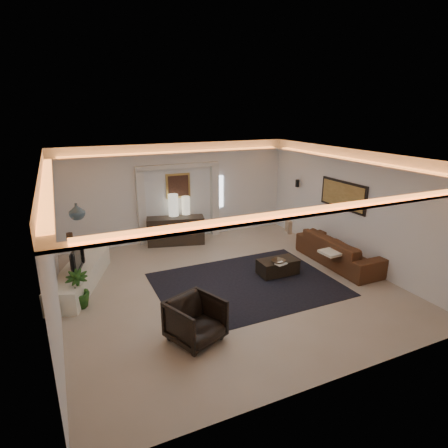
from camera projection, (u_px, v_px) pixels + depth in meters
name	position (u px, v px, depth m)	size (l,w,h in m)	color
floor	(227.00, 284.00, 8.45)	(7.00, 7.00, 0.00)	#B9A998
ceiling	(227.00, 157.00, 7.58)	(7.00, 7.00, 0.00)	white
wall_back	(178.00, 192.00, 11.06)	(7.00, 7.00, 0.00)	white
wall_front	(336.00, 294.00, 4.98)	(7.00, 7.00, 0.00)	white
wall_left	(51.00, 248.00, 6.64)	(7.00, 7.00, 0.00)	white
wall_right	(351.00, 207.00, 9.40)	(7.00, 7.00, 0.00)	white
cove_soffit	(227.00, 170.00, 7.67)	(7.00, 7.00, 0.04)	silver
daylight_slit	(219.00, 192.00, 11.60)	(0.25, 0.03, 1.00)	white
area_rug	(246.00, 284.00, 8.43)	(4.00, 3.00, 0.01)	black
pilaster_left	(141.00, 208.00, 10.62)	(0.22, 0.20, 2.20)	silver
pilaster_right	(215.00, 201.00, 11.53)	(0.22, 0.20, 2.20)	silver
alcove_header	(178.00, 166.00, 10.73)	(2.52, 0.20, 0.12)	silver
painting_frame	(178.00, 186.00, 10.97)	(0.74, 0.04, 0.74)	tan
painting_canvas	(178.00, 186.00, 10.95)	(0.62, 0.02, 0.62)	#4C2D1E
art_panel_frame	(343.00, 195.00, 9.57)	(0.04, 1.64, 0.74)	black
art_panel_gold	(342.00, 195.00, 9.56)	(0.02, 1.50, 0.62)	tan
wall_sconce	(297.00, 183.00, 11.19)	(0.12, 0.12, 0.22)	black
wall_niche	(53.00, 217.00, 7.82)	(0.10, 0.55, 0.04)	silver
console	(176.00, 231.00, 10.88)	(1.65, 0.52, 0.83)	black
lamp_left	(173.00, 207.00, 10.86)	(0.29, 0.29, 0.65)	beige
lamp_right	(186.00, 205.00, 11.01)	(0.24, 0.24, 0.54)	beige
media_ledge	(81.00, 277.00, 8.31)	(0.66, 2.64, 0.50)	white
tv	(73.00, 259.00, 7.93)	(0.13, 1.02, 0.59)	black
figurine	(70.00, 242.00, 9.24)	(0.15, 0.15, 0.41)	#452E1D
ginger_jar	(77.00, 211.00, 7.54)	(0.32, 0.32, 0.34)	slate
plant	(78.00, 289.00, 7.36)	(0.44, 0.44, 0.79)	#1E4714
sofa	(340.00, 250.00, 9.49)	(0.97, 2.49, 0.73)	#37281C
throw_blanket	(333.00, 252.00, 8.86)	(0.58, 0.47, 0.06)	white
throw_pillow	(289.00, 226.00, 10.79)	(0.11, 0.37, 0.37)	tan
coffee_table	(278.00, 266.00, 8.89)	(0.94, 0.51, 0.35)	black
bowl	(278.00, 260.00, 8.64)	(0.32, 0.32, 0.08)	#463726
magazine	(281.00, 263.00, 8.57)	(0.26, 0.19, 0.03)	white
armchair	(196.00, 321.00, 6.30)	(0.82, 0.84, 0.77)	black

